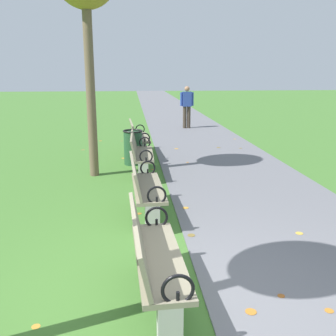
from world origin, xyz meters
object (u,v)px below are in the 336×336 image
Objects in this scene: park_bench_2 at (145,187)px; park_bench_3 at (140,154)px; park_bench_1 at (154,257)px; park_bench_4 at (138,137)px; pedestrian_walking at (187,105)px; trash_bin at (133,147)px.

park_bench_3 is at bearing 90.00° from park_bench_2.
park_bench_1 is at bearing -90.00° from park_bench_3.
park_bench_4 is 1.00× the size of pedestrian_walking.
trash_bin is at bearing 92.40° from park_bench_2.
pedestrian_walking is (2.01, 4.70, 0.44)m from park_bench_4.
trash_bin is at bearing 91.45° from park_bench_1.
park_bench_4 is 1.93× the size of trash_bin.
park_bench_2 and park_bench_3 have the same top height.
pedestrian_walking is at bearing 69.52° from trash_bin.
park_bench_4 is (0.00, 6.89, 0.00)m from park_bench_1.
park_bench_2 is 1.00× the size of park_bench_3.
park_bench_1 is at bearing -90.00° from park_bench_2.
pedestrian_walking is at bearing 77.80° from park_bench_2.
park_bench_3 is at bearing -106.39° from pedestrian_walking.
park_bench_4 is (0.00, 2.12, 0.00)m from park_bench_3.
park_bench_1 is 6.89m from park_bench_4.
park_bench_3 is 2.12m from park_bench_4.
park_bench_1 is 11.78m from pedestrian_walking.
park_bench_1 is at bearing -88.55° from trash_bin.
park_bench_3 and park_bench_4 have the same top height.
park_bench_1 and park_bench_2 have the same top height.
pedestrian_walking reaches higher than park_bench_2.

